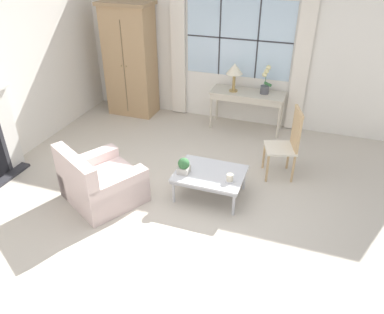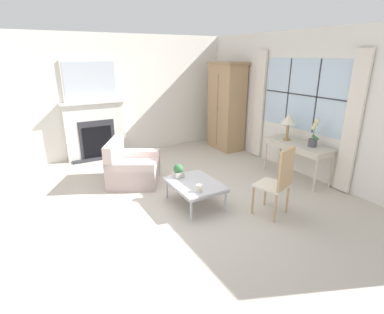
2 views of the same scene
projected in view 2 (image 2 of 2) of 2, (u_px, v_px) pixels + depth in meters
name	position (u px, v px, depth m)	size (l,w,h in m)	color
ground_plane	(165.00, 202.00, 4.99)	(14.00, 14.00, 0.00)	#BCB2A3
wall_back_windowed	(302.00, 105.00, 5.95)	(7.20, 0.14, 2.80)	silver
wall_left	(134.00, 95.00, 7.31)	(0.06, 7.20, 2.80)	silver
fireplace	(95.00, 126.00, 6.94)	(0.34, 1.44, 2.23)	#2D2D33
armoire	(226.00, 107.00, 7.58)	(1.00, 0.60, 2.17)	tan
console_table	(298.00, 147.00, 5.79)	(1.35, 0.49, 0.72)	beige
table_lamp	(289.00, 120.00, 5.83)	(0.30, 0.30, 0.52)	#9E7F47
potted_orchid	(314.00, 136.00, 5.48)	(0.20, 0.16, 0.52)	#4C4C51
armchair_upholstered	(132.00, 169.00, 5.72)	(1.28, 1.25, 0.82)	beige
side_chair_wooden	(279.00, 179.00, 4.39)	(0.55, 0.55, 1.09)	beige
coffee_table	(195.00, 185.00, 4.83)	(0.95, 0.72, 0.38)	#BCBCC1
potted_plant_small	(178.00, 171.00, 5.00)	(0.16, 0.16, 0.23)	#BCB7AD
pillar_candle	(199.00, 188.00, 4.49)	(0.13, 0.13, 0.12)	silver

